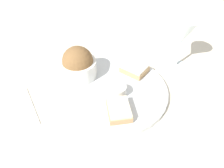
{
  "coord_description": "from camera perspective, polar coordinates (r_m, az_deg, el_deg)",
  "views": [
    {
      "loc": [
        0.38,
        -0.29,
        0.47
      ],
      "look_at": [
        0.0,
        0.0,
        0.03
      ],
      "focal_mm": 35.0,
      "sensor_mm": 36.0,
      "label": 1
    }
  ],
  "objects": [
    {
      "name": "ground_plane",
      "position": [
        0.67,
        0.0,
        -2.14
      ],
      "size": [
        4.0,
        4.0,
        0.0
      ],
      "primitive_type": "plane",
      "color": "beige"
    },
    {
      "name": "dinner_plate",
      "position": [
        0.67,
        0.0,
        -1.71
      ],
      "size": [
        0.34,
        0.34,
        0.01
      ],
      "color": "silver",
      "rests_on": "ground_plane"
    },
    {
      "name": "salad_bowl",
      "position": [
        0.69,
        -8.84,
        5.06
      ],
      "size": [
        0.11,
        0.11,
        0.1
      ],
      "color": "white",
      "rests_on": "dinner_plate"
    },
    {
      "name": "sauce_ramekin",
      "position": [
        0.64,
        1.92,
        -1.46
      ],
      "size": [
        0.05,
        0.05,
        0.03
      ],
      "color": "white",
      "rests_on": "dinner_plate"
    },
    {
      "name": "cheese_toast_near",
      "position": [
        0.72,
        5.91,
        4.03
      ],
      "size": [
        0.09,
        0.08,
        0.03
      ],
      "color": "tan",
      "rests_on": "dinner_plate"
    },
    {
      "name": "cheese_toast_far",
      "position": [
        0.59,
        1.82,
        -6.75
      ],
      "size": [
        0.1,
        0.09,
        0.03
      ],
      "color": "tan",
      "rests_on": "dinner_plate"
    },
    {
      "name": "wine_glass",
      "position": [
        0.74,
        18.18,
        12.57
      ],
      "size": [
        0.08,
        0.08,
        0.17
      ],
      "color": "silver",
      "rests_on": "ground_plane"
    },
    {
      "name": "napkin",
      "position": [
        0.68,
        -24.73,
        -6.68
      ],
      "size": [
        0.17,
        0.14,
        0.01
      ],
      "color": "white",
      "rests_on": "ground_plane"
    }
  ]
}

